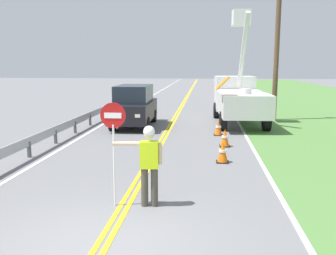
{
  "coord_description": "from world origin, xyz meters",
  "views": [
    {
      "loc": [
        1.76,
        -5.89,
        3.14
      ],
      "look_at": [
        0.62,
        5.52,
        1.2
      ],
      "focal_mm": 39.9,
      "sensor_mm": 36.0,
      "label": 1
    }
  ],
  "objects_px": {
    "oncoming_suv_nearest": "(134,106)",
    "traffic_cone_mid": "(225,138)",
    "flagger_worker": "(149,161)",
    "utility_bucket_truck": "(238,96)",
    "traffic_cone_lead": "(223,152)",
    "traffic_cone_tail": "(218,128)",
    "utility_pole_near": "(277,38)",
    "stop_sign_paddle": "(113,131)"
  },
  "relations": [
    {
      "from": "oncoming_suv_nearest",
      "to": "traffic_cone_mid",
      "type": "xyz_separation_m",
      "value": [
        4.4,
        -4.46,
        -0.72
      ]
    },
    {
      "from": "flagger_worker",
      "to": "utility_bucket_truck",
      "type": "height_order",
      "value": "utility_bucket_truck"
    },
    {
      "from": "traffic_cone_lead",
      "to": "traffic_cone_tail",
      "type": "relative_size",
      "value": 1.0
    },
    {
      "from": "flagger_worker",
      "to": "oncoming_suv_nearest",
      "type": "bearing_deg",
      "value": 102.47
    },
    {
      "from": "flagger_worker",
      "to": "utility_pole_near",
      "type": "distance_m",
      "value": 15.21
    },
    {
      "from": "flagger_worker",
      "to": "traffic_cone_mid",
      "type": "relative_size",
      "value": 2.61
    },
    {
      "from": "traffic_cone_tail",
      "to": "traffic_cone_mid",
      "type": "bearing_deg",
      "value": -85.73
    },
    {
      "from": "utility_pole_near",
      "to": "traffic_cone_lead",
      "type": "height_order",
      "value": "utility_pole_near"
    },
    {
      "from": "traffic_cone_lead",
      "to": "traffic_cone_mid",
      "type": "height_order",
      "value": "same"
    },
    {
      "from": "utility_bucket_truck",
      "to": "traffic_cone_lead",
      "type": "bearing_deg",
      "value": -97.95
    },
    {
      "from": "utility_pole_near",
      "to": "traffic_cone_lead",
      "type": "distance_m",
      "value": 11.27
    },
    {
      "from": "utility_pole_near",
      "to": "oncoming_suv_nearest",
      "type": "bearing_deg",
      "value": -158.23
    },
    {
      "from": "oncoming_suv_nearest",
      "to": "traffic_cone_mid",
      "type": "relative_size",
      "value": 6.62
    },
    {
      "from": "stop_sign_paddle",
      "to": "traffic_cone_mid",
      "type": "relative_size",
      "value": 3.33
    },
    {
      "from": "traffic_cone_tail",
      "to": "stop_sign_paddle",
      "type": "bearing_deg",
      "value": -106.46
    },
    {
      "from": "flagger_worker",
      "to": "stop_sign_paddle",
      "type": "bearing_deg",
      "value": -175.55
    },
    {
      "from": "oncoming_suv_nearest",
      "to": "traffic_cone_lead",
      "type": "distance_m",
      "value": 8.08
    },
    {
      "from": "flagger_worker",
      "to": "stop_sign_paddle",
      "type": "height_order",
      "value": "stop_sign_paddle"
    },
    {
      "from": "stop_sign_paddle",
      "to": "utility_bucket_truck",
      "type": "distance_m",
      "value": 13.21
    },
    {
      "from": "oncoming_suv_nearest",
      "to": "stop_sign_paddle",
      "type": "bearing_deg",
      "value": -81.5
    },
    {
      "from": "traffic_cone_mid",
      "to": "traffic_cone_tail",
      "type": "bearing_deg",
      "value": 94.27
    },
    {
      "from": "utility_bucket_truck",
      "to": "flagger_worker",
      "type": "bearing_deg",
      "value": -103.46
    },
    {
      "from": "utility_bucket_truck",
      "to": "utility_pole_near",
      "type": "relative_size",
      "value": 0.78
    },
    {
      "from": "traffic_cone_lead",
      "to": "traffic_cone_mid",
      "type": "xyz_separation_m",
      "value": [
        0.19,
        2.41,
        0.0
      ]
    },
    {
      "from": "traffic_cone_mid",
      "to": "traffic_cone_tail",
      "type": "distance_m",
      "value": 2.35
    },
    {
      "from": "oncoming_suv_nearest",
      "to": "traffic_cone_tail",
      "type": "distance_m",
      "value": 4.78
    },
    {
      "from": "traffic_cone_lead",
      "to": "traffic_cone_mid",
      "type": "relative_size",
      "value": 1.0
    },
    {
      "from": "flagger_worker",
      "to": "traffic_cone_tail",
      "type": "xyz_separation_m",
      "value": [
        1.83,
        8.73,
        -0.71
      ]
    },
    {
      "from": "traffic_cone_tail",
      "to": "flagger_worker",
      "type": "bearing_deg",
      "value": -101.84
    },
    {
      "from": "utility_pole_near",
      "to": "traffic_cone_lead",
      "type": "relative_size",
      "value": 12.62
    },
    {
      "from": "oncoming_suv_nearest",
      "to": "traffic_cone_tail",
      "type": "bearing_deg",
      "value": -26.53
    },
    {
      "from": "traffic_cone_mid",
      "to": "oncoming_suv_nearest",
      "type": "bearing_deg",
      "value": 134.65
    },
    {
      "from": "flagger_worker",
      "to": "utility_pole_near",
      "type": "relative_size",
      "value": 0.21
    },
    {
      "from": "flagger_worker",
      "to": "oncoming_suv_nearest",
      "type": "distance_m",
      "value": 11.1
    },
    {
      "from": "utility_bucket_truck",
      "to": "stop_sign_paddle",
      "type": "bearing_deg",
      "value": -106.64
    },
    {
      "from": "utility_bucket_truck",
      "to": "traffic_cone_mid",
      "type": "xyz_separation_m",
      "value": [
        -1.01,
        -6.21,
        -1.09
      ]
    },
    {
      "from": "stop_sign_paddle",
      "to": "traffic_cone_lead",
      "type": "distance_m",
      "value": 4.98
    },
    {
      "from": "traffic_cone_lead",
      "to": "oncoming_suv_nearest",
      "type": "bearing_deg",
      "value": 121.52
    },
    {
      "from": "utility_pole_near",
      "to": "traffic_cone_lead",
      "type": "xyz_separation_m",
      "value": [
        -3.35,
        -9.88,
        -4.27
      ]
    },
    {
      "from": "oncoming_suv_nearest",
      "to": "traffic_cone_tail",
      "type": "xyz_separation_m",
      "value": [
        4.23,
        -2.11,
        -0.72
      ]
    },
    {
      "from": "stop_sign_paddle",
      "to": "traffic_cone_tail",
      "type": "distance_m",
      "value": 9.27
    },
    {
      "from": "flagger_worker",
      "to": "utility_bucket_truck",
      "type": "distance_m",
      "value": 12.95
    }
  ]
}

